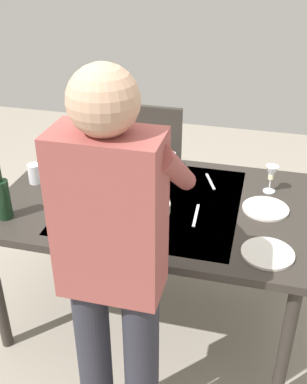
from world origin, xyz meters
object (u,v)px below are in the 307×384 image
(person_server, at_px, (114,265))
(dinner_plate_near, at_px, (268,253))
(water_cup_near_left, at_px, (56,179))
(side_bowl_salad, at_px, (152,207))
(water_cup_near_right, at_px, (35,174))
(dinner_plate_far, at_px, (266,209))
(side_bowl_bread, at_px, (128,177))
(wine_glass_left, at_px, (271,174))
(water_cup_far_left, at_px, (170,160))
(chair_near, at_px, (150,164))
(wine_bottle, at_px, (3,198))
(serving_bowl_pasta, at_px, (89,209))
(dining_table, at_px, (154,212))

(person_server, xyz_separation_m, dinner_plate_near, (-0.54, -0.45, -0.18))
(water_cup_near_left, xyz_separation_m, side_bowl_salad, (-0.56, 0.12, -0.02))
(water_cup_near_right, xyz_separation_m, dinner_plate_far, (-1.24, -0.02, -0.05))
(side_bowl_bread, bearing_deg, water_cup_near_left, 22.54)
(wine_glass_left, distance_m, dinner_plate_far, 0.21)
(wine_glass_left, relative_size, water_cup_far_left, 1.66)
(chair_near, relative_size, person_server, 0.54)
(water_cup_near_right, distance_m, dinner_plate_far, 1.24)
(dinner_plate_far, bearing_deg, wine_bottle, 17.32)
(water_cup_near_left, bearing_deg, serving_bowl_pasta, 141.65)
(wine_bottle, xyz_separation_m, water_cup_near_right, (0.02, -0.36, -0.06))
(wine_bottle, relative_size, side_bowl_salad, 1.64)
(dinner_plate_near, bearing_deg, water_cup_far_left, -50.14)
(dinner_plate_far, bearing_deg, wine_glass_left, -92.79)
(water_cup_far_left, relative_size, side_bowl_salad, 0.50)
(chair_near, height_order, person_server, person_server)
(wine_glass_left, relative_size, side_bowl_bread, 0.94)
(person_server, relative_size, wine_glass_left, 11.19)
(chair_near, distance_m, dinner_plate_far, 1.19)
(dining_table, distance_m, chair_near, 0.94)
(water_cup_near_left, distance_m, water_cup_near_right, 0.13)
(dining_table, height_order, water_cup_near_right, water_cup_near_right)
(chair_near, xyz_separation_m, side_bowl_bread, (-0.06, 0.73, 0.28))
(side_bowl_bread, bearing_deg, chair_near, -85.20)
(water_cup_near_left, xyz_separation_m, dinner_plate_far, (-1.11, -0.05, -0.05))
(dining_table, bearing_deg, serving_bowl_pasta, 37.85)
(wine_bottle, relative_size, water_cup_near_left, 2.88)
(water_cup_far_left, xyz_separation_m, dinner_plate_near, (-0.59, 0.70, -0.04))
(dining_table, relative_size, water_cup_near_right, 14.50)
(wine_bottle, height_order, side_bowl_bread, wine_bottle)
(side_bowl_salad, height_order, dinner_plate_far, side_bowl_salad)
(side_bowl_salad, height_order, dinner_plate_near, side_bowl_salad)
(wine_glass_left, height_order, water_cup_near_left, wine_glass_left)
(chair_near, xyz_separation_m, water_cup_near_left, (0.30, 0.88, 0.30))
(chair_near, relative_size, side_bowl_bread, 5.69)
(side_bowl_salad, relative_size, side_bowl_bread, 1.12)
(wine_bottle, bearing_deg, person_server, 148.31)
(wine_glass_left, height_order, dinner_plate_far, wine_glass_left)
(side_bowl_salad, bearing_deg, water_cup_far_left, -87.69)
(person_server, xyz_separation_m, serving_bowl_pasta, (0.32, -0.55, -0.15))
(wine_bottle, height_order, water_cup_near_right, wine_bottle)
(wine_glass_left, xyz_separation_m, side_bowl_salad, (0.55, 0.35, -0.07))
(dinner_plate_near, relative_size, dinner_plate_far, 1.00)
(wine_bottle, relative_size, water_cup_far_left, 3.26)
(wine_glass_left, bearing_deg, dining_table, 22.70)
(water_cup_near_left, height_order, side_bowl_bread, water_cup_near_left)
(dining_table, relative_size, side_bowl_bread, 9.89)
(water_cup_far_left, height_order, dinner_plate_far, water_cup_far_left)
(wine_bottle, xyz_separation_m, wine_glass_left, (-1.23, -0.57, -0.01))
(chair_near, bearing_deg, serving_bowl_pasta, 88.75)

